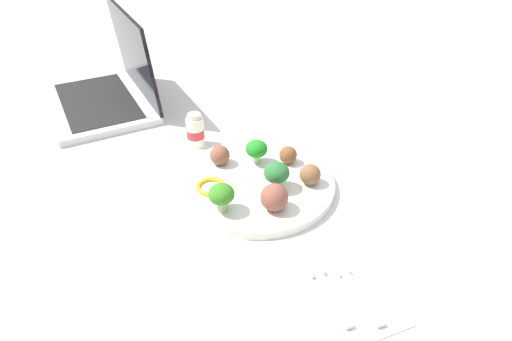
% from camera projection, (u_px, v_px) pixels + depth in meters
% --- Properties ---
extents(ground_plane, '(4.00, 4.00, 0.00)m').
position_uv_depth(ground_plane, '(256.00, 187.00, 0.81)').
color(ground_plane, silver).
extents(plate, '(0.28, 0.28, 0.02)m').
position_uv_depth(plate, '(256.00, 183.00, 0.80)').
color(plate, white).
rests_on(plate, ground_plane).
extents(broccoli_floret_back_left, '(0.04, 0.04, 0.05)m').
position_uv_depth(broccoli_floret_back_left, '(277.00, 173.00, 0.76)').
color(broccoli_floret_back_left, '#9DC271').
rests_on(broccoli_floret_back_left, plate).
extents(broccoli_floret_mid_right, '(0.04, 0.04, 0.05)m').
position_uv_depth(broccoli_floret_mid_right, '(257.00, 149.00, 0.83)').
color(broccoli_floret_mid_right, '#ABCC7F').
rests_on(broccoli_floret_mid_right, plate).
extents(broccoli_floret_back_right, '(0.04, 0.04, 0.05)m').
position_uv_depth(broccoli_floret_back_right, '(221.00, 195.00, 0.71)').
color(broccoli_floret_back_right, '#95B76F').
rests_on(broccoli_floret_back_right, plate).
extents(meatball_front_left, '(0.04, 0.04, 0.04)m').
position_uv_depth(meatball_front_left, '(220.00, 155.00, 0.83)').
color(meatball_front_left, brown).
rests_on(meatball_front_left, plate).
extents(meatball_mid_right, '(0.03, 0.03, 0.03)m').
position_uv_depth(meatball_mid_right, '(288.00, 155.00, 0.83)').
color(meatball_mid_right, brown).
rests_on(meatball_mid_right, plate).
extents(meatball_center, '(0.05, 0.05, 0.05)m').
position_uv_depth(meatball_center, '(274.00, 197.00, 0.72)').
color(meatball_center, brown).
rests_on(meatball_center, plate).
extents(meatball_near_rim, '(0.04, 0.04, 0.04)m').
position_uv_depth(meatball_near_rim, '(310.00, 174.00, 0.78)').
color(meatball_near_rim, brown).
rests_on(meatball_near_rim, plate).
extents(pepper_ring_front_left, '(0.07, 0.07, 0.01)m').
position_uv_depth(pepper_ring_front_left, '(211.00, 186.00, 0.77)').
color(pepper_ring_front_left, yellow).
rests_on(pepper_ring_front_left, plate).
extents(napkin, '(0.18, 0.13, 0.01)m').
position_uv_depth(napkin, '(340.00, 290.00, 0.61)').
color(napkin, white).
rests_on(napkin, ground_plane).
extents(fork, '(0.12, 0.03, 0.01)m').
position_uv_depth(fork, '(326.00, 287.00, 0.60)').
color(fork, silver).
rests_on(fork, napkin).
extents(knife, '(0.15, 0.03, 0.01)m').
position_uv_depth(knife, '(349.00, 280.00, 0.62)').
color(knife, silver).
rests_on(knife, napkin).
extents(yogurt_bottle, '(0.04, 0.04, 0.07)m').
position_uv_depth(yogurt_bottle, '(195.00, 131.00, 0.91)').
color(yogurt_bottle, white).
rests_on(yogurt_bottle, ground_plane).
extents(laptop, '(0.32, 0.23, 0.22)m').
position_uv_depth(laptop, '(108.00, 89.00, 1.06)').
color(laptop, silver).
rests_on(laptop, ground_plane).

